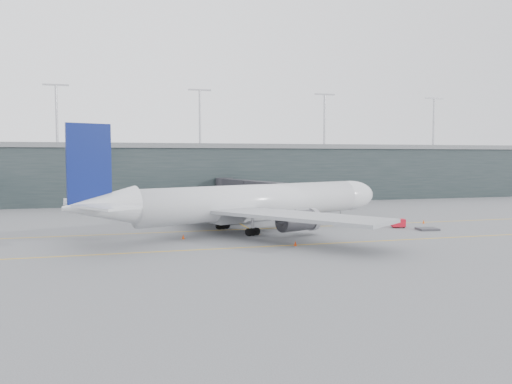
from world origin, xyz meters
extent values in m
plane|color=#525357|center=(0.00, 0.00, 0.00)|extent=(320.00, 320.00, 0.00)
cube|color=gold|center=(0.00, -4.00, 0.01)|extent=(160.00, 0.25, 0.02)
cube|color=gold|center=(0.00, -20.00, 0.01)|extent=(160.00, 0.25, 0.02)
cube|color=gold|center=(5.00, 20.00, 0.01)|extent=(0.25, 60.00, 0.02)
cube|color=#1D2728|center=(0.00, 58.00, 7.00)|extent=(240.00, 35.00, 14.00)
cube|color=slate|center=(0.00, 58.00, 14.60)|extent=(240.00, 36.00, 1.20)
cylinder|color=#9E9EA3|center=(-30.00, 48.00, 22.00)|extent=(0.60, 0.60, 14.00)
cylinder|color=#9E9EA3|center=(5.00, 48.00, 22.00)|extent=(0.60, 0.60, 14.00)
cylinder|color=#9E9EA3|center=(40.00, 48.00, 22.00)|extent=(0.60, 0.60, 14.00)
cylinder|color=#9E9EA3|center=(75.00, 48.00, 22.00)|extent=(0.60, 0.60, 14.00)
cylinder|color=silver|center=(5.56, -5.48, 4.66)|extent=(39.72, 19.39, 5.45)
ellipsoid|color=silver|center=(25.69, 2.13, 4.66)|extent=(12.62, 9.14, 5.45)
cone|color=silver|center=(-17.86, -14.33, 5.27)|extent=(10.89, 8.31, 5.23)
cube|color=gray|center=(4.74, -5.79, 2.55)|extent=(14.70, 9.08, 1.76)
cube|color=black|center=(28.81, 3.31, 5.53)|extent=(2.74, 3.15, 0.70)
cube|color=gray|center=(7.91, -19.14, 3.78)|extent=(21.57, 25.15, 0.48)
cylinder|color=#3C3C41|center=(10.15, -12.66, 2.28)|extent=(6.84, 5.05, 3.07)
cube|color=gray|center=(-1.72, 6.32, 3.78)|extent=(9.97, 26.04, 0.48)
cylinder|color=#3C3C41|center=(4.25, 2.95, 2.28)|extent=(6.84, 5.05, 3.07)
cube|color=#0A1452|center=(-19.09, -14.80, 10.80)|extent=(5.50, 2.43, 10.54)
cube|color=silver|center=(-16.97, -19.16, 5.71)|extent=(8.54, 9.24, 0.31)
cube|color=silver|center=(-20.39, -10.12, 5.71)|extent=(5.59, 8.35, 0.31)
cylinder|color=black|center=(23.63, 1.36, 0.48)|extent=(1.03, 0.67, 0.97)
cylinder|color=#9E9EA3|center=(23.63, 1.36, 1.14)|extent=(0.26, 0.26, 2.28)
cylinder|color=black|center=(3.76, -10.66, 0.57)|extent=(1.22, 0.81, 1.14)
cylinder|color=black|center=(0.78, -2.78, 0.57)|extent=(1.22, 0.81, 1.14)
cube|color=#26262B|center=(21.58, 0.62, 5.10)|extent=(4.22, 4.49, 2.86)
cube|color=#26262B|center=(19.02, 8.70, 5.10)|extent=(6.44, 13.42, 2.55)
cube|color=#26262B|center=(15.01, 21.34, 5.10)|extent=(6.68, 13.50, 2.65)
cube|color=#26262B|center=(11.00, 33.99, 5.10)|extent=(6.93, 13.57, 2.76)
cylinder|color=#9E9EA3|center=(18.81, 9.38, 1.94)|extent=(0.51, 0.51, 3.88)
cube|color=#3C3C41|center=(18.81, 9.38, 0.36)|extent=(2.41, 2.08, 0.71)
cylinder|color=#26262B|center=(21.58, 40.50, 5.10)|extent=(4.08, 4.08, 3.06)
cylinder|color=#26262B|center=(21.58, 40.50, 1.84)|extent=(1.84, 1.84, 3.67)
cube|color=red|center=(29.30, -8.98, 0.83)|extent=(2.41, 1.83, 1.27)
cylinder|color=black|center=(28.43, -9.27, 0.20)|extent=(0.41, 0.23, 0.39)
cylinder|color=black|center=(29.95, -9.63, 0.20)|extent=(0.41, 0.23, 0.39)
cylinder|color=black|center=(28.65, -8.32, 0.20)|extent=(0.41, 0.23, 0.39)
cylinder|color=black|center=(30.18, -8.68, 0.20)|extent=(0.41, 0.23, 0.39)
cube|color=#343338|center=(32.41, -12.60, 0.19)|extent=(3.42, 2.85, 0.32)
cube|color=#3C3C41|center=(-4.54, 9.55, 0.13)|extent=(1.89, 1.58, 0.18)
cube|color=#AAB0B6|center=(-4.54, 9.55, 0.93)|extent=(1.53, 1.46, 1.32)
cube|color=#263695|center=(-4.54, 9.55, 1.61)|extent=(1.58, 1.50, 0.07)
cube|color=#3C3C41|center=(-2.41, 11.94, 0.14)|extent=(1.99, 1.66, 0.18)
cube|color=#A0A3AC|center=(-2.41, 11.94, 0.97)|extent=(1.61, 1.53, 1.38)
cube|color=#263695|center=(-2.41, 11.94, 1.68)|extent=(1.66, 1.58, 0.07)
cube|color=#3C3C41|center=(0.15, 11.22, 0.13)|extent=(1.97, 1.69, 0.18)
cube|color=#AFB5BB|center=(0.15, 11.22, 0.92)|extent=(1.61, 1.54, 1.31)
cube|color=#263695|center=(0.15, 11.22, 1.60)|extent=(1.66, 1.59, 0.07)
cone|color=#DA4E0C|center=(36.47, -5.48, 0.34)|extent=(0.43, 0.43, 0.68)
cone|color=red|center=(6.98, -20.61, 0.34)|extent=(0.43, 0.43, 0.68)
cone|color=orange|center=(7.78, 12.48, 0.31)|extent=(0.39, 0.39, 0.62)
cone|color=#E9480C|center=(-6.69, -11.15, 0.34)|extent=(0.43, 0.43, 0.69)
camera|label=1|loc=(-15.15, -82.33, 11.74)|focal=35.00mm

